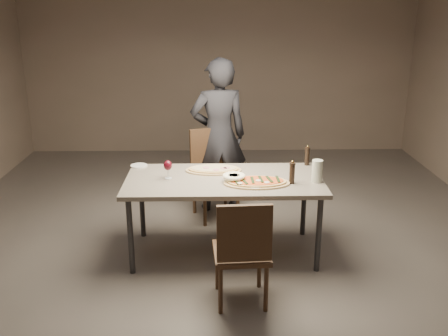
{
  "coord_description": "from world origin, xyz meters",
  "views": [
    {
      "loc": [
        -0.1,
        -4.3,
        2.27
      ],
      "look_at": [
        0.0,
        0.0,
        0.85
      ],
      "focal_mm": 40.0,
      "sensor_mm": 36.0,
      "label": 1
    }
  ],
  "objects_px": {
    "chair_near": "(242,248)",
    "chair_far": "(213,168)",
    "zucchini_pizza": "(257,182)",
    "diner": "(219,136)",
    "bread_basket": "(234,177)",
    "ham_pizza": "(214,169)",
    "pepper_mill_left": "(292,173)",
    "carafe": "(317,171)",
    "dining_table": "(224,184)"
  },
  "relations": [
    {
      "from": "carafe",
      "to": "zucchini_pizza",
      "type": "bearing_deg",
      "value": -175.02
    },
    {
      "from": "dining_table",
      "to": "ham_pizza",
      "type": "xyz_separation_m",
      "value": [
        -0.09,
        0.21,
        0.07
      ]
    },
    {
      "from": "zucchini_pizza",
      "to": "chair_near",
      "type": "xyz_separation_m",
      "value": [
        -0.17,
        -0.75,
        -0.26
      ]
    },
    {
      "from": "chair_near",
      "to": "diner",
      "type": "bearing_deg",
      "value": 91.14
    },
    {
      "from": "dining_table",
      "to": "chair_near",
      "type": "xyz_separation_m",
      "value": [
        0.12,
        -0.9,
        -0.19
      ]
    },
    {
      "from": "bread_basket",
      "to": "zucchini_pizza",
      "type": "bearing_deg",
      "value": -14.75
    },
    {
      "from": "dining_table",
      "to": "carafe",
      "type": "distance_m",
      "value": 0.85
    },
    {
      "from": "dining_table",
      "to": "ham_pizza",
      "type": "relative_size",
      "value": 3.37
    },
    {
      "from": "bread_basket",
      "to": "ham_pizza",
      "type": "bearing_deg",
      "value": 119.98
    },
    {
      "from": "pepper_mill_left",
      "to": "chair_far",
      "type": "xyz_separation_m",
      "value": [
        -0.7,
        1.07,
        -0.31
      ]
    },
    {
      "from": "dining_table",
      "to": "diner",
      "type": "xyz_separation_m",
      "value": [
        -0.03,
        1.09,
        0.17
      ]
    },
    {
      "from": "carafe",
      "to": "chair_far",
      "type": "xyz_separation_m",
      "value": [
        -0.93,
        1.03,
        -0.31
      ]
    },
    {
      "from": "zucchini_pizza",
      "to": "ham_pizza",
      "type": "bearing_deg",
      "value": 129.89
    },
    {
      "from": "bread_basket",
      "to": "carafe",
      "type": "distance_m",
      "value": 0.75
    },
    {
      "from": "dining_table",
      "to": "chair_near",
      "type": "relative_size",
      "value": 1.99
    },
    {
      "from": "pepper_mill_left",
      "to": "chair_far",
      "type": "relative_size",
      "value": 0.22
    },
    {
      "from": "ham_pizza",
      "to": "pepper_mill_left",
      "type": "distance_m",
      "value": 0.79
    },
    {
      "from": "zucchini_pizza",
      "to": "ham_pizza",
      "type": "height_order",
      "value": "zucchini_pizza"
    },
    {
      "from": "dining_table",
      "to": "chair_far",
      "type": "xyz_separation_m",
      "value": [
        -0.1,
        0.92,
        -0.15
      ]
    },
    {
      "from": "zucchini_pizza",
      "to": "bread_basket",
      "type": "bearing_deg",
      "value": 159.01
    },
    {
      "from": "zucchini_pizza",
      "to": "pepper_mill_left",
      "type": "bearing_deg",
      "value": -4.6
    },
    {
      "from": "dining_table",
      "to": "pepper_mill_left",
      "type": "xyz_separation_m",
      "value": [
        0.6,
        -0.15,
        0.16
      ]
    },
    {
      "from": "dining_table",
      "to": "zucchini_pizza",
      "type": "height_order",
      "value": "zucchini_pizza"
    },
    {
      "from": "ham_pizza",
      "to": "pepper_mill_left",
      "type": "xyz_separation_m",
      "value": [
        0.69,
        -0.36,
        0.08
      ]
    },
    {
      "from": "ham_pizza",
      "to": "pepper_mill_left",
      "type": "bearing_deg",
      "value": -36.78
    },
    {
      "from": "carafe",
      "to": "dining_table",
      "type": "bearing_deg",
      "value": 172.67
    },
    {
      "from": "carafe",
      "to": "chair_near",
      "type": "xyz_separation_m",
      "value": [
        -0.71,
        -0.79,
        -0.34
      ]
    },
    {
      "from": "zucchini_pizza",
      "to": "chair_near",
      "type": "distance_m",
      "value": 0.81
    },
    {
      "from": "ham_pizza",
      "to": "diner",
      "type": "xyz_separation_m",
      "value": [
        0.06,
        0.88,
        0.1
      ]
    },
    {
      "from": "pepper_mill_left",
      "to": "diner",
      "type": "bearing_deg",
      "value": 117.09
    },
    {
      "from": "carafe",
      "to": "chair_far",
      "type": "height_order",
      "value": "chair_far"
    },
    {
      "from": "pepper_mill_left",
      "to": "dining_table",
      "type": "bearing_deg",
      "value": 166.39
    },
    {
      "from": "chair_near",
      "to": "bread_basket",
      "type": "bearing_deg",
      "value": 89.09
    },
    {
      "from": "zucchini_pizza",
      "to": "bread_basket",
      "type": "relative_size",
      "value": 2.9
    },
    {
      "from": "zucchini_pizza",
      "to": "diner",
      "type": "bearing_deg",
      "value": 98.22
    },
    {
      "from": "pepper_mill_left",
      "to": "chair_near",
      "type": "bearing_deg",
      "value": -122.41
    },
    {
      "from": "diner",
      "to": "chair_far",
      "type": "bearing_deg",
      "value": 57.54
    },
    {
      "from": "chair_far",
      "to": "chair_near",
      "type": "bearing_deg",
      "value": 77.72
    },
    {
      "from": "bread_basket",
      "to": "chair_near",
      "type": "distance_m",
      "value": 0.85
    },
    {
      "from": "zucchini_pizza",
      "to": "carafe",
      "type": "height_order",
      "value": "carafe"
    },
    {
      "from": "pepper_mill_left",
      "to": "zucchini_pizza",
      "type": "bearing_deg",
      "value": -178.36
    },
    {
      "from": "pepper_mill_left",
      "to": "carafe",
      "type": "bearing_deg",
      "value": 9.45
    },
    {
      "from": "zucchini_pizza",
      "to": "chair_near",
      "type": "bearing_deg",
      "value": -108.84
    },
    {
      "from": "chair_near",
      "to": "chair_far",
      "type": "height_order",
      "value": "chair_far"
    },
    {
      "from": "zucchini_pizza",
      "to": "carafe",
      "type": "distance_m",
      "value": 0.55
    },
    {
      "from": "pepper_mill_left",
      "to": "carafe",
      "type": "xyz_separation_m",
      "value": [
        0.23,
        0.04,
        0.0
      ]
    },
    {
      "from": "bread_basket",
      "to": "diner",
      "type": "relative_size",
      "value": 0.12
    },
    {
      "from": "chair_near",
      "to": "ham_pizza",
      "type": "bearing_deg",
      "value": 97.61
    },
    {
      "from": "carafe",
      "to": "chair_near",
      "type": "height_order",
      "value": "carafe"
    },
    {
      "from": "zucchini_pizza",
      "to": "ham_pizza",
      "type": "relative_size",
      "value": 1.11
    }
  ]
}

